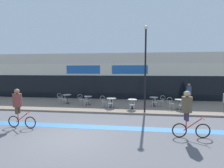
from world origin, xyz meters
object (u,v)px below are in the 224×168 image
object	(u,v)px
cafe_chair_2_near	(110,102)
cafe_chair_2_side	(104,101)
bistro_table_1	(88,99)
cafe_chair_3_near	(132,104)
bistro_table_2	(111,101)
bistro_table_3	(132,102)
cafe_chair_0_side	(60,97)
bistro_table_0	(67,97)
cafe_chair_1_near	(86,100)
cafe_chair_4_side	(162,100)
cafe_chair_5_side	(171,102)
planter_pot	(187,96)
bistro_table_4	(154,100)
pedestrian_near_end	(189,91)
cyclist_1	(188,110)
bistro_table_5	(179,102)
cafe_chair_0_near	(64,99)
cafe_chair_4_near	(155,101)
lamp_post	(145,64)
cyclist_0	(18,105)
cafe_chair_5_near	(182,104)
cafe_chair_1_side	(81,99)

from	to	relation	value
cafe_chair_2_near	cafe_chair_2_side	size ratio (longest dim) A/B	1.00
bistro_table_1	cafe_chair_3_near	xyz separation A→B (m)	(3.76, -1.73, -0.00)
bistro_table_2	cafe_chair_3_near	xyz separation A→B (m)	(1.66, -1.03, -0.01)
bistro_table_3	cafe_chair_0_side	size ratio (longest dim) A/B	0.82
bistro_table_0	bistro_table_1	world-z (taller)	bistro_table_0
bistro_table_0	cafe_chair_0_side	distance (m)	0.63
cafe_chair_1_near	cafe_chair_4_side	distance (m)	6.19
bistro_table_0	bistro_table_2	distance (m)	4.28
cafe_chair_4_side	bistro_table_2	bearing A→B (deg)	8.33
cafe_chair_5_side	cafe_chair_1_near	bearing A→B (deg)	-177.18
bistro_table_3	planter_pot	world-z (taller)	planter_pot
bistro_table_3	bistro_table_4	world-z (taller)	bistro_table_3
bistro_table_4	pedestrian_near_end	xyz separation A→B (m)	(3.32, 1.96, 0.51)
cafe_chair_4_side	cyclist_1	bearing A→B (deg)	87.66
bistro_table_5	bistro_table_3	bearing A→B (deg)	-174.87
planter_pot	cyclist_1	bearing A→B (deg)	-105.78
cafe_chair_0_side	cafe_chair_3_near	bearing A→B (deg)	-22.95
cafe_chair_0_near	cafe_chair_2_side	world-z (taller)	same
bistro_table_2	cafe_chair_4_near	distance (m)	3.43
cafe_chair_1_near	lamp_post	distance (m)	5.64
cafe_chair_3_near	cyclist_0	size ratio (longest dim) A/B	0.43
bistro_table_1	cafe_chair_2_near	world-z (taller)	cafe_chair_2_near
cafe_chair_4_near	cafe_chair_4_side	xyz separation A→B (m)	(0.62, 0.63, 0.00)
bistro_table_5	cafe_chair_5_near	bearing A→B (deg)	-89.76
bistro_table_0	cafe_chair_0_near	bearing A→B (deg)	-90.57
cafe_chair_0_side	cyclist_0	world-z (taller)	cyclist_0
bistro_table_1	cyclist_1	xyz separation A→B (m)	(6.33, -6.19, 0.65)
bistro_table_5	cyclist_1	world-z (taller)	cyclist_1
cafe_chair_0_side	cafe_chair_0_near	bearing A→B (deg)	-49.66
lamp_post	cyclist_0	distance (m)	8.30
cafe_chair_5_side	pedestrian_near_end	world-z (taller)	pedestrian_near_end
bistro_table_2	cafe_chair_4_near	xyz separation A→B (m)	(3.42, 0.26, -0.01)
bistro_table_4	cafe_chair_4_near	xyz separation A→B (m)	(0.00, -0.63, -0.01)
bistro_table_1	cafe_chair_1_near	distance (m)	0.63
cafe_chair_1_side	cafe_chair_2_near	world-z (taller)	same
cafe_chair_2_near	lamp_post	distance (m)	3.92
bistro_table_1	cafe_chair_3_near	distance (m)	4.14
bistro_table_2	cyclist_1	world-z (taller)	cyclist_1
cafe_chair_4_side	bistro_table_4	bearing A→B (deg)	-3.61
cafe_chair_2_near	cyclist_1	distance (m)	6.49
cafe_chair_5_near	bistro_table_0	bearing A→B (deg)	77.05
cafe_chair_4_near	bistro_table_2	bearing A→B (deg)	91.12
cafe_chair_0_near	cafe_chair_0_side	xyz separation A→B (m)	(-0.62, 0.62, 0.00)
bistro_table_3	cafe_chair_1_near	bearing A→B (deg)	172.72
bistro_table_5	cafe_chair_2_side	bearing A→B (deg)	179.10
bistro_table_1	bistro_table_3	world-z (taller)	bistro_table_3
cafe_chair_4_side	bistro_table_1	bearing A→B (deg)	-2.30
bistro_table_0	cafe_chair_4_near	size ratio (longest dim) A/B	0.86
cafe_chair_2_near	pedestrian_near_end	distance (m)	7.59
pedestrian_near_end	cafe_chair_1_near	bearing A→B (deg)	19.72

